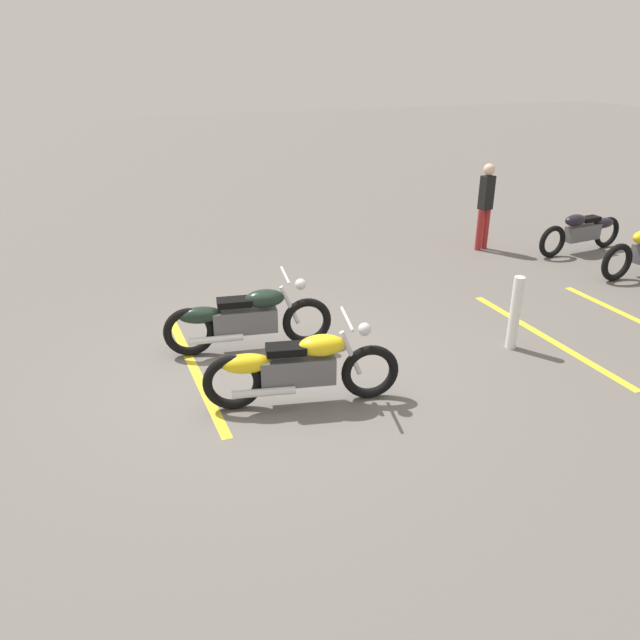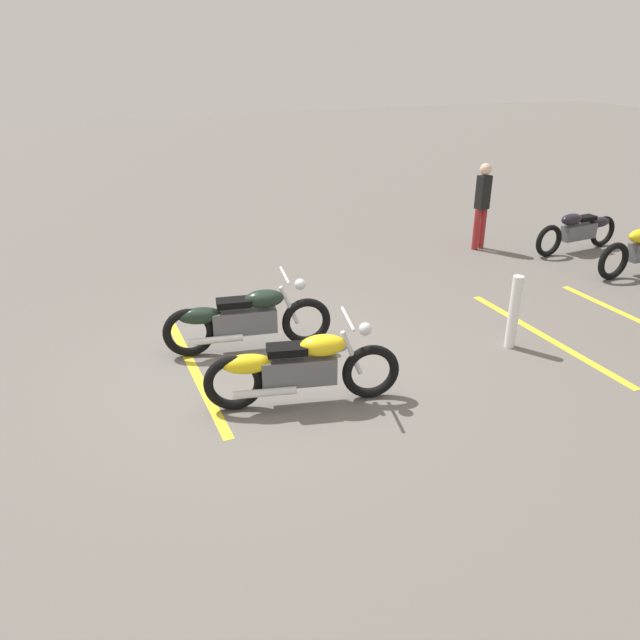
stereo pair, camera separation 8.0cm
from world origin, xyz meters
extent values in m
plane|color=#66605B|center=(0.00, 0.00, 0.00)|extent=(60.00, 60.00, 0.00)
torus|color=black|center=(0.91, -0.89, 0.34)|extent=(0.68, 0.22, 0.67)
torus|color=black|center=(-0.63, -0.63, 0.34)|extent=(0.68, 0.22, 0.67)
cube|color=#59595E|center=(0.09, -0.75, 0.42)|extent=(0.87, 0.36, 0.32)
ellipsoid|color=yellow|center=(0.36, -0.80, 0.72)|extent=(0.56, 0.36, 0.24)
ellipsoid|color=yellow|center=(-0.47, -0.66, 0.56)|extent=(0.59, 0.33, 0.22)
cube|color=black|center=(-0.04, -0.73, 0.70)|extent=(0.47, 0.31, 0.09)
cylinder|color=silver|center=(0.68, -0.85, 0.60)|extent=(0.27, 0.10, 0.56)
cylinder|color=silver|center=(0.63, -0.85, 1.02)|extent=(0.14, 0.62, 0.04)
sphere|color=silver|center=(0.83, -0.88, 0.88)|extent=(0.15, 0.15, 0.15)
cylinder|color=silver|center=(-0.33, -0.82, 0.26)|extent=(0.71, 0.21, 0.09)
torus|color=black|center=(0.65, 0.67, 0.34)|extent=(0.68, 0.18, 0.67)
torus|color=black|center=(-0.90, 0.85, 0.34)|extent=(0.68, 0.18, 0.67)
cube|color=#59595E|center=(-0.18, 0.77, 0.42)|extent=(0.86, 0.31, 0.32)
ellipsoid|color=black|center=(0.09, 0.74, 0.72)|extent=(0.55, 0.34, 0.24)
ellipsoid|color=black|center=(-0.74, 0.83, 0.56)|extent=(0.58, 0.30, 0.22)
cube|color=black|center=(-0.31, 0.78, 0.70)|extent=(0.46, 0.29, 0.09)
cylinder|color=silver|center=(0.42, 0.70, 0.60)|extent=(0.27, 0.09, 0.56)
cylinder|color=silver|center=(0.37, 0.70, 1.02)|extent=(0.11, 0.62, 0.04)
sphere|color=silver|center=(0.57, 0.68, 0.88)|extent=(0.15, 0.15, 0.15)
cylinder|color=silver|center=(-0.59, 0.67, 0.26)|extent=(0.71, 0.17, 0.09)
torus|color=black|center=(6.42, 1.32, 0.33)|extent=(0.67, 0.17, 0.66)
torus|color=black|center=(6.19, 2.74, 0.31)|extent=(0.63, 0.18, 0.62)
torus|color=black|center=(7.62, 2.92, 0.31)|extent=(0.63, 0.18, 0.62)
cube|color=#59595E|center=(6.95, 2.83, 0.39)|extent=(0.79, 0.30, 0.30)
ellipsoid|color=black|center=(6.70, 2.80, 0.66)|extent=(0.51, 0.32, 0.22)
ellipsoid|color=black|center=(7.47, 2.90, 0.52)|extent=(0.54, 0.28, 0.20)
cube|color=black|center=(7.07, 2.85, 0.65)|extent=(0.43, 0.27, 0.08)
cylinder|color=maroon|center=(5.28, 3.62, 0.40)|extent=(0.12, 0.12, 0.81)
cylinder|color=maroon|center=(5.12, 3.59, 0.40)|extent=(0.12, 0.12, 0.81)
cube|color=black|center=(5.20, 3.61, 1.13)|extent=(0.27, 0.23, 0.64)
sphere|color=beige|center=(5.20, 3.61, 1.57)|extent=(0.22, 0.22, 0.22)
cylinder|color=white|center=(3.22, -0.32, 0.51)|extent=(0.14, 0.14, 1.02)
cube|color=yellow|center=(-0.92, 0.40, 0.00)|extent=(0.33, 3.20, 0.01)
cube|color=yellow|center=(3.88, -0.22, 0.00)|extent=(0.33, 3.20, 0.01)
camera|label=1|loc=(-1.65, -6.66, 3.81)|focal=35.10mm
camera|label=2|loc=(-1.72, -6.63, 3.81)|focal=35.10mm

